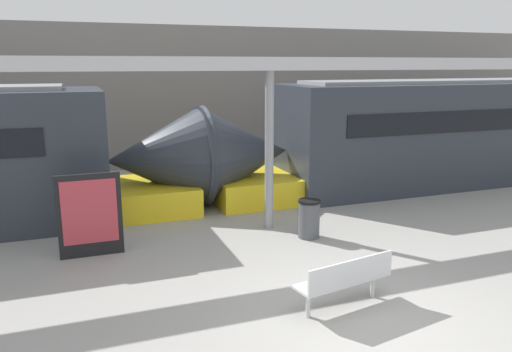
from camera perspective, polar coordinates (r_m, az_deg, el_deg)
ground_plane at (r=7.72m, az=12.12°, el=-16.05°), size 60.00×60.00×0.00m
station_wall at (r=18.35m, az=-8.59°, el=8.91°), size 56.00×0.20×5.00m
train_left at (r=17.08m, az=21.63°, el=4.56°), size 16.44×2.93×3.20m
bench_near at (r=7.83m, az=10.24°, el=-11.39°), size 1.66×0.72×0.84m
trash_bin at (r=10.82m, az=6.08°, el=-4.86°), size 0.48×0.48×0.84m
poster_board at (r=10.13m, az=-18.45°, el=-4.27°), size 1.20×0.07×1.65m
support_column_near at (r=11.11m, az=1.52°, el=2.82°), size 0.20×0.20×3.54m
canopy_beam at (r=10.95m, az=1.58°, el=12.71°), size 28.00×0.60×0.28m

